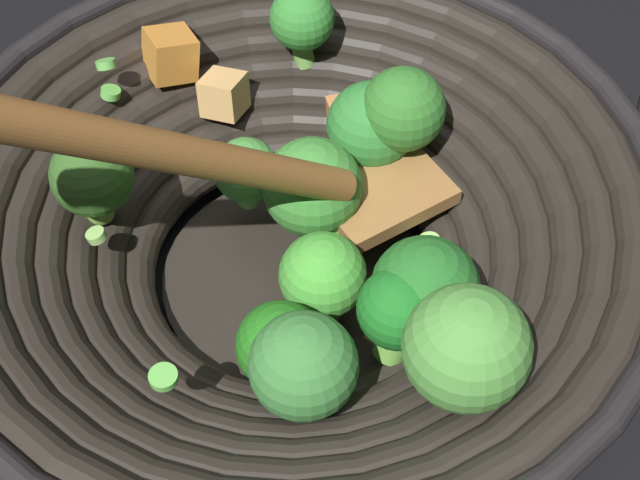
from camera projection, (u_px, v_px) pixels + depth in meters
name	position (u px, v px, depth m)	size (l,w,h in m)	color
ground_plane	(295.00, 286.00, 0.54)	(4.00, 4.00, 0.00)	black
wok	(297.00, 224.00, 0.49)	(0.39, 0.39, 0.27)	black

